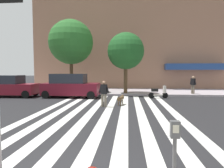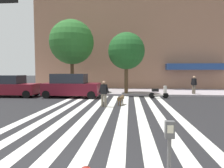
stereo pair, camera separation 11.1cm
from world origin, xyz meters
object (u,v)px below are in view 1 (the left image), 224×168
object	(u,v)px
parking_meter_second_along	(175,152)
street_tree_nearest	(71,42)
dog_on_leash	(121,98)
street_tree_middle	(126,51)
parked_scooter	(158,93)
parked_car_near_curb	(9,87)
pedestrian_dog_walker	(104,92)
pedestrian_bystander	(193,84)
parked_car_behind_first	(70,86)

from	to	relation	value
parking_meter_second_along	street_tree_nearest	bearing A→B (deg)	111.69
dog_on_leash	street_tree_middle	bearing A→B (deg)	87.60
parking_meter_second_along	parked_scooter	world-z (taller)	parking_meter_second_along
parked_car_near_curb	pedestrian_dog_walker	size ratio (longest dim) A/B	2.91
pedestrian_bystander	street_tree_middle	bearing A→B (deg)	178.79
dog_on_leash	parked_car_behind_first	bearing A→B (deg)	143.25
parked_scooter	pedestrian_bystander	size ratio (longest dim) A/B	0.99
parked_car_near_curb	pedestrian_dog_walker	distance (m)	9.74
pedestrian_bystander	parking_meter_second_along	bearing A→B (deg)	-108.91
parked_car_behind_first	parked_scooter	size ratio (longest dim) A/B	2.93
street_tree_nearest	pedestrian_dog_walker	xyz separation A→B (m)	(4.13, -6.96, -4.17)
parked_scooter	street_tree_middle	xyz separation A→B (m)	(-2.73, 2.27, 3.64)
parked_car_behind_first	street_tree_nearest	xyz separation A→B (m)	(-0.76, 2.88, 4.11)
parked_scooter	street_tree_middle	distance (m)	5.09
dog_on_leash	pedestrian_bystander	bearing A→B (deg)	40.80
street_tree_middle	dog_on_leash	distance (m)	6.78
street_tree_middle	street_tree_nearest	bearing A→B (deg)	174.86
parked_scooter	pedestrian_dog_walker	size ratio (longest dim) A/B	0.99
parked_car_behind_first	street_tree_nearest	bearing A→B (deg)	104.76
parked_car_behind_first	parked_car_near_curb	bearing A→B (deg)	-179.98
street_tree_middle	pedestrian_bystander	xyz separation A→B (m)	(6.20, -0.13, -3.05)
pedestrian_dog_walker	pedestrian_bystander	world-z (taller)	pedestrian_bystander
parked_car_behind_first	dog_on_leash	bearing A→B (deg)	-36.75
dog_on_leash	pedestrian_bystander	xyz separation A→B (m)	(6.44, 5.56, 0.63)
pedestrian_dog_walker	dog_on_leash	distance (m)	1.38
parked_scooter	pedestrian_bystander	distance (m)	4.12
street_tree_nearest	parked_scooter	bearing A→B (deg)	-18.73
street_tree_nearest	pedestrian_dog_walker	distance (m)	9.10
parked_scooter	pedestrian_dog_walker	world-z (taller)	pedestrian_dog_walker
parked_car_behind_first	pedestrian_bystander	xyz separation A→B (m)	(10.85, 2.27, 0.09)
parking_meter_second_along	street_tree_nearest	world-z (taller)	street_tree_nearest
parked_scooter	dog_on_leash	bearing A→B (deg)	-131.02
parked_car_behind_first	street_tree_middle	bearing A→B (deg)	27.29
parking_meter_second_along	parked_car_behind_first	size ratio (longest dim) A/B	0.28
pedestrian_dog_walker	dog_on_leash	world-z (taller)	pedestrian_dog_walker
parked_car_behind_first	parked_scooter	world-z (taller)	parked_car_behind_first
dog_on_leash	pedestrian_bystander	world-z (taller)	pedestrian_bystander
parked_scooter	street_tree_nearest	distance (m)	9.76
parked_car_near_curb	dog_on_leash	xyz separation A→B (m)	(9.88, -3.29, -0.45)
street_tree_middle	pedestrian_dog_walker	distance (m)	7.33
parked_car_behind_first	street_tree_middle	size ratio (longest dim) A/B	0.83
street_tree_middle	parked_scooter	bearing A→B (deg)	-39.76
parked_car_near_curb	street_tree_middle	bearing A→B (deg)	13.34
parked_scooter	pedestrian_bystander	bearing A→B (deg)	31.71
street_tree_middle	parked_car_behind_first	bearing A→B (deg)	-152.71
parking_meter_second_along	pedestrian_bystander	xyz separation A→B (m)	(5.26, 15.35, 0.05)
pedestrian_dog_walker	pedestrian_bystander	xyz separation A→B (m)	(7.47, 6.34, 0.15)
parking_meter_second_along	parked_scooter	bearing A→B (deg)	82.28
parking_meter_second_along	parked_car_near_curb	size ratio (longest dim) A/B	0.28
parked_car_near_curb	pedestrian_dog_walker	world-z (taller)	parked_car_near_curb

